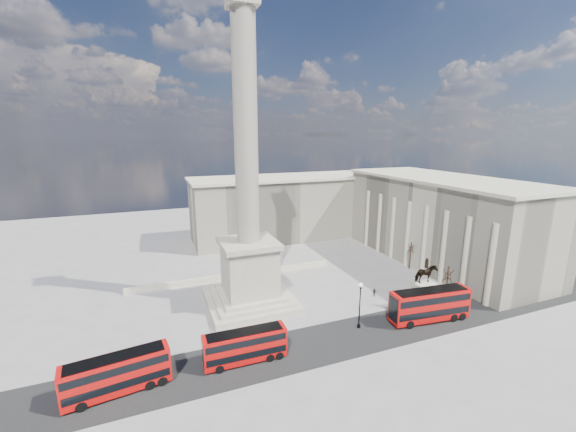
% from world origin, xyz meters
% --- Properties ---
extents(ground, '(180.00, 180.00, 0.00)m').
position_xyz_m(ground, '(0.00, 0.00, 0.00)').
color(ground, '#989490').
rests_on(ground, ground).
extents(asphalt_road, '(120.00, 9.00, 0.01)m').
position_xyz_m(asphalt_road, '(5.00, -10.00, 0.00)').
color(asphalt_road, '#272727').
rests_on(asphalt_road, ground).
extents(nelsons_column, '(14.00, 14.00, 49.85)m').
position_xyz_m(nelsons_column, '(0.00, 5.00, 12.92)').
color(nelsons_column, '#BEB59E').
rests_on(nelsons_column, ground).
extents(balustrade_wall, '(40.00, 0.60, 1.10)m').
position_xyz_m(balustrade_wall, '(0.00, 16.00, 0.55)').
color(balustrade_wall, beige).
rests_on(balustrade_wall, ground).
extents(building_east, '(19.00, 46.00, 18.60)m').
position_xyz_m(building_east, '(45.00, 10.00, 9.32)').
color(building_east, beige).
rests_on(building_east, ground).
extents(building_northeast, '(51.00, 17.00, 16.60)m').
position_xyz_m(building_northeast, '(20.00, 40.00, 8.32)').
color(building_northeast, beige).
rests_on(building_northeast, ground).
extents(red_bus_a, '(11.04, 3.86, 4.38)m').
position_xyz_m(red_bus_a, '(-18.85, -10.30, 2.30)').
color(red_bus_a, red).
rests_on(red_bus_a, ground).
extents(red_bus_b, '(10.25, 2.58, 4.14)m').
position_xyz_m(red_bus_b, '(-4.65, -10.07, 2.17)').
color(red_bus_b, red).
rests_on(red_bus_b, ground).
extents(red_bus_c, '(12.54, 4.11, 4.99)m').
position_xyz_m(red_bus_c, '(23.68, -10.46, 2.62)').
color(red_bus_c, red).
rests_on(red_bus_c, ground).
extents(victorian_lamp, '(0.60, 0.60, 6.99)m').
position_xyz_m(victorian_lamp, '(12.67, -8.39, 4.12)').
color(victorian_lamp, black).
rests_on(victorian_lamp, ground).
extents(equestrian_statue, '(4.25, 3.19, 8.79)m').
position_xyz_m(equestrian_statue, '(25.13, -7.53, 3.08)').
color(equestrian_statue, beige).
rests_on(equestrian_statue, ground).
extents(bare_tree_near, '(1.74, 1.74, 7.62)m').
position_xyz_m(bare_tree_near, '(28.79, -8.44, 6.00)').
color(bare_tree_near, '#332319').
rests_on(bare_tree_near, ground).
extents(bare_tree_mid, '(1.58, 1.58, 5.97)m').
position_xyz_m(bare_tree_mid, '(35.24, 7.68, 4.71)').
color(bare_tree_mid, '#332319').
rests_on(bare_tree_mid, ground).
extents(bare_tree_far, '(1.65, 1.65, 6.76)m').
position_xyz_m(bare_tree_far, '(41.47, 16.84, 5.32)').
color(bare_tree_far, '#332319').
rests_on(bare_tree_far, ground).
extents(pedestrian_walking, '(0.61, 0.47, 1.50)m').
position_xyz_m(pedestrian_walking, '(25.06, -6.50, 0.75)').
color(pedestrian_walking, black).
rests_on(pedestrian_walking, ground).
extents(pedestrian_standing, '(0.86, 0.70, 1.68)m').
position_xyz_m(pedestrian_standing, '(31.32, -6.50, 0.84)').
color(pedestrian_standing, black).
rests_on(pedestrian_standing, ground).
extents(pedestrian_crossing, '(0.92, 0.83, 1.50)m').
position_xyz_m(pedestrian_crossing, '(20.75, -0.58, 0.75)').
color(pedestrian_crossing, black).
rests_on(pedestrian_crossing, ground).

